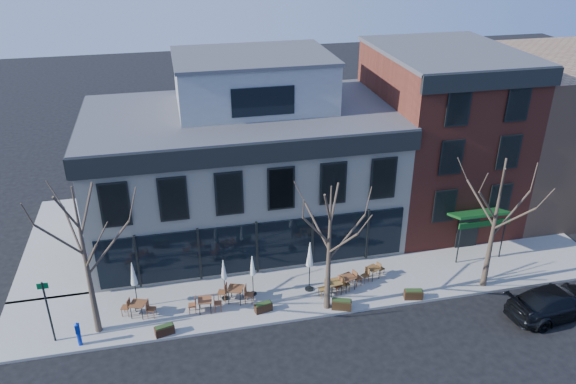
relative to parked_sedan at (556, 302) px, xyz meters
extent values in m
plane|color=black|center=(-14.31, 6.84, -0.77)|extent=(120.00, 120.00, 0.00)
cube|color=gray|center=(-11.06, 4.69, -0.70)|extent=(33.50, 4.70, 0.15)
cube|color=gray|center=(-25.56, 12.84, -0.70)|extent=(4.50, 12.00, 0.15)
cube|color=silver|center=(-14.31, 11.84, 3.23)|extent=(18.00, 10.00, 8.00)
cube|color=#47474C|center=(-14.31, 11.84, 7.28)|extent=(18.30, 10.30, 0.30)
cube|color=black|center=(-14.31, 6.72, 6.78)|extent=(18.30, 0.25, 1.10)
cube|color=black|center=(-23.43, 11.84, 6.78)|extent=(0.25, 10.30, 1.10)
cube|color=black|center=(-14.31, 6.78, 1.13)|extent=(17.20, 0.12, 3.00)
cube|color=black|center=(-23.37, 10.84, 1.13)|extent=(0.12, 7.50, 3.00)
cube|color=gray|center=(-13.31, 12.84, 8.83)|extent=(9.00, 6.50, 3.00)
cube|color=maroon|center=(-1.31, 11.84, 4.73)|extent=(8.00, 10.00, 11.00)
cube|color=#47474C|center=(-1.31, 11.84, 10.28)|extent=(8.20, 10.20, 0.25)
cube|color=black|center=(-1.31, 6.72, 9.83)|extent=(8.20, 0.25, 1.00)
cube|color=#0E3D14|center=(-1.31, 5.99, 2.13)|extent=(3.20, 1.66, 0.67)
cube|color=black|center=(-1.31, 6.79, 0.48)|extent=(1.40, 0.10, 2.50)
cube|color=#8C664C|center=(8.69, 12.84, 4.23)|extent=(12.00, 12.00, 10.00)
cone|color=#382B21|center=(-22.81, 3.64, 3.34)|extent=(0.34, 0.34, 7.92)
cylinder|color=#382B21|center=(-21.74, 3.83, 3.91)|extent=(2.23, 0.50, 2.48)
cylinder|color=#382B21|center=(-23.26, 4.61, 4.37)|extent=(1.03, 2.05, 2.14)
cylinder|color=#382B21|center=(-23.65, 3.33, 4.88)|extent=(1.80, 0.75, 2.21)
cylinder|color=#382B21|center=(-22.36, 2.68, 4.28)|extent=(1.03, 2.04, 2.28)
cone|color=#382B21|center=(-11.31, 2.94, 2.90)|extent=(0.34, 0.34, 7.04)
cylinder|color=#382B21|center=(-10.36, 3.11, 3.40)|extent=(2.00, 0.46, 2.21)
cylinder|color=#382B21|center=(-11.71, 3.80, 3.81)|extent=(0.93, 1.84, 1.91)
cylinder|color=#382B21|center=(-12.06, 2.67, 4.27)|extent=(1.61, 0.68, 1.97)
cylinder|color=#382B21|center=(-10.91, 2.08, 3.73)|extent=(0.93, 1.83, 2.03)
cone|color=#382B21|center=(-2.31, 2.94, 3.12)|extent=(0.34, 0.34, 7.48)
cylinder|color=#382B21|center=(-1.30, 3.12, 3.66)|extent=(2.12, 0.48, 2.35)
cylinder|color=#382B21|center=(-2.74, 3.85, 4.09)|extent=(0.98, 1.94, 2.03)
cylinder|color=#382B21|center=(-3.11, 2.65, 4.57)|extent=(1.71, 0.71, 2.09)
cylinder|color=#382B21|center=(-1.89, 2.03, 4.01)|extent=(0.98, 1.94, 2.16)
cylinder|color=black|center=(-24.81, 3.34, 1.08)|extent=(0.10, 0.10, 3.40)
cube|color=#005926|center=(-24.81, 3.34, 2.58)|extent=(0.50, 0.04, 0.30)
imported|color=black|center=(0.00, 0.00, 0.00)|extent=(5.58, 2.87, 1.55)
cylinder|color=#0C2BA8|center=(-23.59, 2.76, -0.27)|extent=(0.20, 0.20, 0.71)
cube|color=#0C2BA8|center=(-23.59, 2.76, 0.35)|extent=(0.26, 0.23, 0.51)
cone|color=#0C2BA8|center=(-23.59, 2.76, 0.65)|extent=(0.27, 0.27, 0.12)
cube|color=brown|center=(-20.88, 4.37, 0.13)|extent=(0.92, 0.92, 0.04)
cylinder|color=black|center=(-21.25, 4.19, -0.25)|extent=(0.04, 0.04, 0.75)
cylinder|color=black|center=(-20.69, 4.00, -0.25)|extent=(0.04, 0.04, 0.75)
cylinder|color=black|center=(-21.06, 4.74, -0.25)|extent=(0.04, 0.04, 0.75)
cylinder|color=black|center=(-20.51, 4.55, -0.25)|extent=(0.04, 0.04, 0.75)
cube|color=brown|center=(-17.53, 3.98, 0.11)|extent=(0.76, 0.76, 0.04)
cylinder|color=black|center=(-17.84, 3.72, -0.26)|extent=(0.04, 0.04, 0.72)
cylinder|color=black|center=(-17.28, 3.67, -0.26)|extent=(0.04, 0.04, 0.72)
cylinder|color=black|center=(-17.79, 4.28, -0.26)|extent=(0.04, 0.04, 0.72)
cylinder|color=black|center=(-17.23, 4.23, -0.26)|extent=(0.04, 0.04, 0.72)
cube|color=brown|center=(-15.88, 4.47, 0.19)|extent=(1.01, 1.01, 0.04)
cylinder|color=black|center=(-16.28, 4.29, -0.22)|extent=(0.04, 0.04, 0.81)
cylinder|color=black|center=(-15.70, 4.07, -0.22)|extent=(0.04, 0.04, 0.81)
cylinder|color=black|center=(-16.06, 4.87, -0.22)|extent=(0.04, 0.04, 0.81)
cylinder|color=black|center=(-15.48, 4.65, -0.22)|extent=(0.04, 0.04, 0.81)
cube|color=brown|center=(-10.61, 3.98, 0.12)|extent=(0.81, 0.81, 0.04)
cylinder|color=black|center=(-10.85, 3.66, -0.25)|extent=(0.04, 0.04, 0.74)
cylinder|color=black|center=(-10.28, 3.73, -0.25)|extent=(0.04, 0.04, 0.74)
cylinder|color=black|center=(-10.93, 4.23, -0.25)|extent=(0.04, 0.04, 0.74)
cylinder|color=black|center=(-10.36, 4.30, -0.25)|extent=(0.04, 0.04, 0.74)
cube|color=brown|center=(-9.79, 4.23, 0.15)|extent=(0.95, 0.95, 0.04)
cylinder|color=black|center=(-9.97, 3.85, -0.24)|extent=(0.04, 0.04, 0.76)
cylinder|color=black|center=(-9.41, 4.05, -0.24)|extent=(0.04, 0.04, 0.76)
cylinder|color=black|center=(-10.17, 4.41, -0.24)|extent=(0.04, 0.04, 0.76)
cylinder|color=black|center=(-9.61, 4.61, -0.24)|extent=(0.04, 0.04, 0.76)
cube|color=brown|center=(-8.08, 4.87, 0.05)|extent=(0.84, 0.84, 0.04)
cylinder|color=black|center=(-8.22, 4.53, -0.29)|extent=(0.04, 0.04, 0.66)
cylinder|color=black|center=(-7.74, 4.73, -0.29)|extent=(0.04, 0.04, 0.66)
cylinder|color=black|center=(-8.42, 5.00, -0.29)|extent=(0.04, 0.04, 0.66)
cylinder|color=black|center=(-7.94, 5.20, -0.29)|extent=(0.04, 0.04, 0.66)
cylinder|color=black|center=(-20.96, 5.13, -0.59)|extent=(0.44, 0.44, 0.06)
cylinder|color=black|center=(-20.96, 5.13, 0.47)|extent=(0.05, 0.05, 2.19)
cone|color=beige|center=(-20.96, 5.13, 1.47)|extent=(0.36, 0.36, 1.30)
cylinder|color=black|center=(-16.41, 4.82, -0.60)|extent=(0.39, 0.39, 0.05)
cylinder|color=black|center=(-16.41, 4.82, 0.35)|extent=(0.04, 0.04, 1.95)
cone|color=silver|center=(-16.41, 4.82, 1.24)|extent=(0.32, 0.32, 1.15)
cylinder|color=black|center=(-14.88, 4.88, -0.60)|extent=(0.39, 0.39, 0.05)
cylinder|color=black|center=(-14.88, 4.88, 0.35)|extent=(0.04, 0.04, 1.95)
cone|color=white|center=(-14.88, 4.88, 1.24)|extent=(0.32, 0.32, 1.15)
cylinder|color=black|center=(-11.83, 4.62, -0.59)|extent=(0.48, 0.48, 0.07)
cylinder|color=black|center=(-11.83, 4.62, 0.58)|extent=(0.05, 0.05, 2.40)
cone|color=silver|center=(-11.83, 4.62, 1.67)|extent=(0.39, 0.39, 1.42)
cube|color=#321B10|center=(-19.63, 2.64, -0.39)|extent=(1.00, 0.58, 0.47)
cube|color=#1E3314|center=(-19.63, 2.64, -0.14)|extent=(0.89, 0.49, 0.08)
cube|color=black|center=(-14.61, 3.34, -0.40)|extent=(0.96, 0.54, 0.45)
cube|color=#1E3314|center=(-14.61, 3.34, -0.15)|extent=(0.86, 0.45, 0.07)
cube|color=#322110|center=(-10.61, 2.64, -0.37)|extent=(1.10, 0.73, 0.51)
cube|color=#1E3314|center=(-10.61, 2.64, -0.09)|extent=(0.97, 0.62, 0.08)
cube|color=#301D10|center=(-6.61, 2.64, -0.38)|extent=(1.04, 0.59, 0.49)
cube|color=#1E3314|center=(-6.61, 2.64, -0.12)|extent=(0.93, 0.49, 0.08)
camera|label=1|loc=(-18.43, -19.59, 17.88)|focal=35.00mm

